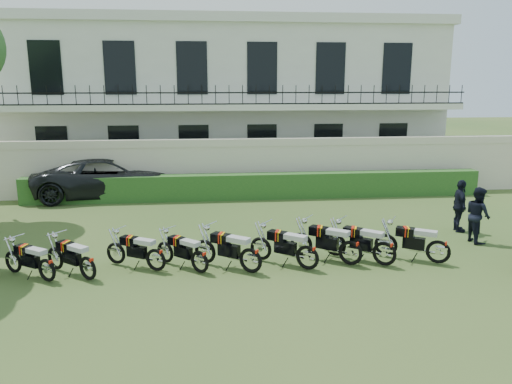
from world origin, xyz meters
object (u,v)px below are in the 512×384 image
motorcycle_6 (308,252)px  motorcycle_7 (351,247)px  suv (109,177)px  officer_4 (478,215)px  motorcycle_1 (46,265)px  motorcycle_8 (385,248)px  motorcycle_3 (156,254)px  motorcycle_5 (251,254)px  motorcycle_2 (87,263)px  officer_5 (460,206)px  motorcycle_9 (439,246)px  motorcycle_4 (200,256)px

motorcycle_6 → motorcycle_7: motorcycle_7 is taller
suv → officer_4: (11.60, -7.01, 0.01)m
motorcycle_1 → officer_4: size_ratio=0.91×
motorcycle_7 → motorcycle_8: motorcycle_7 is taller
motorcycle_3 → motorcycle_8: (5.66, -0.21, 0.05)m
motorcycle_6 → motorcycle_8: motorcycle_8 is taller
motorcycle_5 → officer_4: officer_4 is taller
motorcycle_2 → motorcycle_3: size_ratio=0.91×
motorcycle_6 → suv: (-6.30, 8.73, 0.32)m
motorcycle_5 → motorcycle_1: bearing=126.1°
motorcycle_5 → officer_5: bearing=-31.6°
motorcycle_6 → motorcycle_7: 1.15m
motorcycle_1 → motorcycle_2: motorcycle_2 is taller
motorcycle_1 → motorcycle_7: (7.26, 0.33, 0.07)m
motorcycle_5 → officer_4: 6.95m
motorcycle_7 → motorcycle_9: (2.24, -0.12, -0.02)m
motorcycle_5 → motorcycle_7: size_ratio=0.99×
motorcycle_2 → motorcycle_5: bearing=-49.8°
motorcycle_2 → motorcycle_5: 3.80m
suv → officer_4: bearing=-127.6°
motorcycle_4 → suv: size_ratio=0.23×
motorcycle_7 → officer_5: (4.17, 2.56, 0.31)m
motorcycle_5 → officer_5: officer_5 is taller
motorcycle_3 → motorcycle_8: bearing=-62.6°
motorcycle_1 → motorcycle_2: 0.92m
motorcycle_7 → suv: 11.31m
motorcycle_1 → officer_5: bearing=-42.1°
motorcycle_4 → motorcycle_9: 6.00m
motorcycle_2 → motorcycle_5: (3.80, 0.05, 0.04)m
motorcycle_2 → motorcycle_3: motorcycle_2 is taller
motorcycle_4 → motorcycle_7: (3.76, 0.15, 0.06)m
suv → motorcycle_9: bearing=-138.2°
motorcycle_2 → officer_5: bearing=-35.2°
motorcycle_2 → suv: bearing=46.4°
officer_4 → suv: bearing=56.2°
motorcycle_7 → suv: (-7.43, 8.52, 0.30)m
motorcycle_5 → motorcycle_7: 2.56m
motorcycle_7 → suv: suv is taller
motorcycle_4 → officer_4: size_ratio=0.83×
motorcycle_5 → motorcycle_6: size_ratio=1.02×
motorcycle_2 → suv: suv is taller
motorcycle_7 → suv: size_ratio=0.29×
motorcycle_4 → officer_5: 8.39m
motorcycle_5 → suv: size_ratio=0.29×
motorcycle_1 → motorcycle_4: (3.50, 0.18, 0.01)m
suv → motorcycle_6: bearing=-150.6°
motorcycle_6 → motorcycle_8: (1.97, 0.07, 0.00)m
motorcycle_1 → motorcycle_3: size_ratio=0.94×
motorcycle_3 → motorcycle_4: (1.06, -0.23, -0.01)m
motorcycle_6 → officer_4: size_ratio=1.00×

